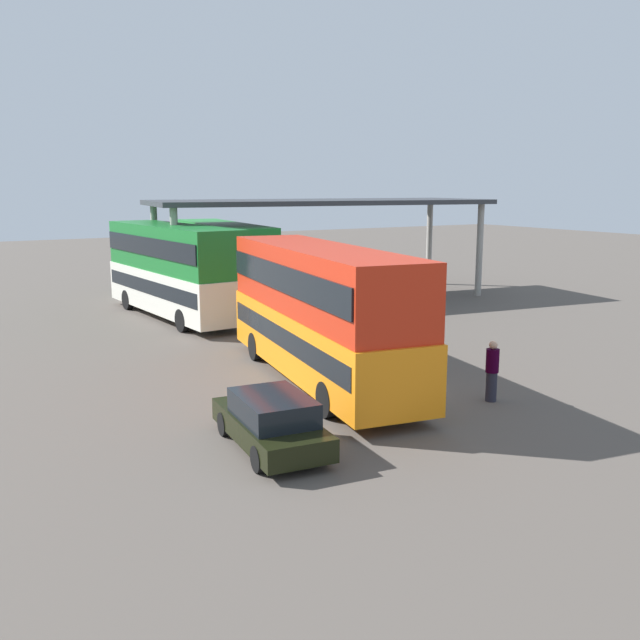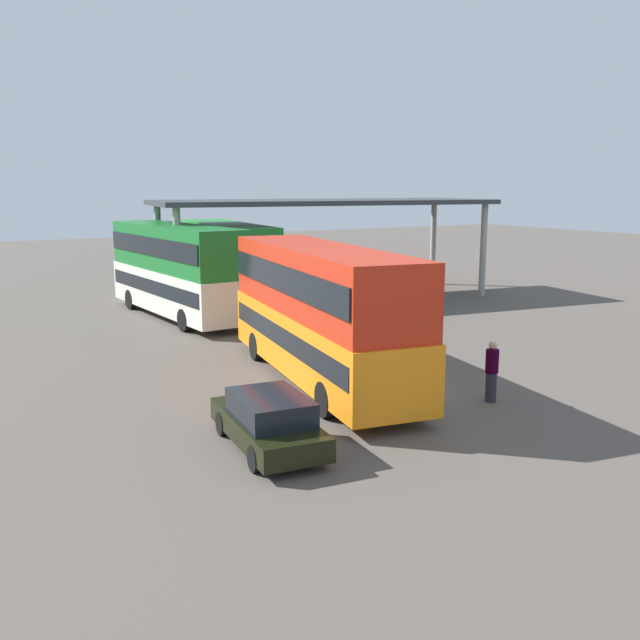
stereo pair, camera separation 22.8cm
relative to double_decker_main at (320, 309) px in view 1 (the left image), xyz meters
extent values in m
plane|color=#534C45|center=(0.90, -2.33, -2.37)|extent=(140.00, 140.00, 0.00)
cube|color=orange|center=(0.00, -0.01, -1.06)|extent=(4.25, 11.33, 1.91)
cube|color=red|center=(0.00, -0.01, 0.92)|extent=(4.14, 11.10, 2.07)
cube|color=black|center=(0.00, -0.01, -0.84)|extent=(4.22, 10.90, 0.65)
cube|color=black|center=(0.00, -0.01, 1.03)|extent=(4.22, 10.90, 0.83)
cube|color=black|center=(0.86, 5.40, -0.78)|extent=(2.15, 0.44, 1.14)
cube|color=orange|center=(0.86, 5.40, 0.14)|extent=(1.77, 0.36, 0.36)
cylinder|color=black|center=(-0.60, 3.56, -1.87)|extent=(0.43, 1.03, 1.00)
cylinder|color=black|center=(1.68, 3.20, -1.87)|extent=(0.43, 1.03, 1.00)
cylinder|color=black|center=(-1.68, -3.22, -1.87)|extent=(0.43, 1.03, 1.00)
cylinder|color=black|center=(0.60, -3.58, -1.87)|extent=(0.43, 1.03, 1.00)
cube|color=black|center=(-4.00, -4.44, -1.87)|extent=(2.08, 4.23, 0.55)
cube|color=black|center=(-4.02, -4.64, -1.31)|extent=(1.76, 2.39, 0.58)
cylinder|color=black|center=(-4.63, -3.10, -2.07)|extent=(0.26, 0.62, 0.60)
cylinder|color=black|center=(-3.12, -3.25, -2.07)|extent=(0.26, 0.62, 0.60)
cylinder|color=black|center=(-4.88, -5.62, -2.07)|extent=(0.26, 0.62, 0.60)
cylinder|color=black|center=(-3.37, -5.77, -2.07)|extent=(0.26, 0.62, 0.60)
cube|color=silver|center=(-0.34, 13.08, -1.05)|extent=(3.24, 11.08, 1.94)
cube|color=#186D28|center=(-0.34, 13.08, 0.97)|extent=(3.15, 10.86, 2.10)
cube|color=black|center=(-0.34, 13.08, -0.81)|extent=(3.24, 10.65, 0.66)
cube|color=black|center=(-0.34, 13.08, 1.08)|extent=(3.24, 10.65, 0.84)
cube|color=black|center=(-0.73, 18.48, -0.76)|extent=(2.09, 0.25, 1.16)
cube|color=orange|center=(-0.73, 18.48, 0.18)|extent=(1.72, 0.20, 0.36)
cylinder|color=black|center=(-1.69, 16.38, -1.87)|extent=(0.35, 1.02, 1.00)
cylinder|color=black|center=(0.52, 16.54, -1.87)|extent=(0.35, 1.02, 1.00)
cylinder|color=black|center=(-1.20, 9.62, -1.87)|extent=(0.35, 1.02, 1.00)
cylinder|color=black|center=(1.01, 9.78, -1.87)|extent=(0.35, 1.02, 1.00)
cube|color=silver|center=(3.67, 16.48, -1.09)|extent=(3.55, 11.28, 1.86)
cube|color=#1A7D28|center=(3.67, 16.48, 0.84)|extent=(3.45, 11.06, 2.01)
cube|color=black|center=(3.67, 16.48, -0.87)|extent=(3.54, 10.85, 0.63)
cube|color=black|center=(3.67, 16.48, 0.94)|extent=(3.54, 10.85, 0.80)
cube|color=black|center=(4.22, 21.94, -0.81)|extent=(2.09, 0.31, 1.11)
cube|color=orange|center=(4.22, 21.94, 0.08)|extent=(1.72, 0.25, 0.36)
cylinder|color=black|center=(2.91, 20.01, -1.87)|extent=(0.38, 1.02, 1.00)
cylinder|color=black|center=(5.12, 19.79, -1.87)|extent=(0.38, 1.02, 1.00)
cylinder|color=black|center=(2.23, 13.16, -1.87)|extent=(0.38, 1.02, 1.00)
cylinder|color=black|center=(4.44, 12.94, -1.87)|extent=(0.38, 1.02, 1.00)
cube|color=#33353A|center=(8.66, 14.52, 2.96)|extent=(19.16, 8.97, 0.25)
cylinder|color=#9E9B93|center=(17.57, 16.04, 0.23)|extent=(0.36, 0.36, 5.20)
cylinder|color=#9E9B93|center=(16.85, 10.72, 0.23)|extent=(0.36, 0.36, 5.20)
cylinder|color=#9E9B93|center=(0.47, 18.33, 0.23)|extent=(0.36, 0.36, 5.20)
cylinder|color=#9E9B93|center=(-0.24, 13.01, 0.23)|extent=(0.36, 0.36, 5.20)
cylinder|color=#262633|center=(3.21, -4.41, -1.93)|extent=(0.32, 0.32, 0.87)
cylinder|color=black|center=(3.21, -4.41, -1.15)|extent=(0.38, 0.38, 0.69)
sphere|color=tan|center=(3.21, -4.41, -0.69)|extent=(0.24, 0.24, 0.24)
camera|label=1|loc=(-11.07, -18.75, 3.82)|focal=39.19mm
camera|label=2|loc=(-10.88, -18.86, 3.82)|focal=39.19mm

